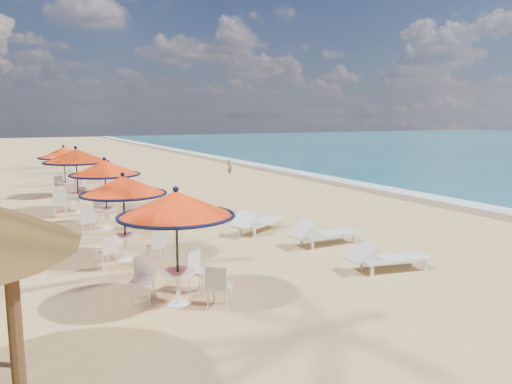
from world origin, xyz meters
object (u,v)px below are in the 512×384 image
at_px(station_2, 105,177).
at_px(lounger_mid, 322,233).
at_px(station_0, 178,219).
at_px(lounger_far, 257,221).
at_px(station_3, 75,164).
at_px(lounger_near, 386,257).
at_px(station_1, 124,194).
at_px(station_4, 65,159).

distance_m(station_2, lounger_mid, 6.98).
xyz_separation_m(station_0, station_2, (0.06, 7.19, 0.00)).
xyz_separation_m(lounger_mid, lounger_far, (-0.91, 2.17, 0.01)).
bearing_deg(station_3, lounger_near, -63.91).
bearing_deg(lounger_far, station_1, 167.35).
height_order(station_0, lounger_near, station_0).
height_order(station_2, lounger_far, station_2).
xyz_separation_m(station_1, lounger_near, (5.11, -3.60, -1.35)).
bearing_deg(lounger_near, station_0, -171.22).
relative_size(station_2, station_4, 1.00).
bearing_deg(lounger_mid, lounger_near, -91.66).
xyz_separation_m(station_1, lounger_mid, (5.16, -1.01, -1.33)).
relative_size(station_2, station_3, 0.93).
bearing_deg(lounger_mid, station_0, -155.03).
relative_size(station_0, lounger_far, 1.06).
height_order(station_0, station_1, station_0).
xyz_separation_m(station_2, station_4, (-0.28, 7.40, 0.00)).
relative_size(station_1, station_4, 0.96).
bearing_deg(station_2, station_1, -94.17).
distance_m(station_3, station_4, 4.07).
bearing_deg(station_3, station_1, -88.84).
bearing_deg(station_1, lounger_near, -35.14).
xyz_separation_m(station_3, lounger_far, (4.40, -5.98, -1.45)).
relative_size(station_3, lounger_far, 1.15).
height_order(station_0, lounger_far, station_0).
distance_m(station_1, station_3, 7.14).
bearing_deg(lounger_near, station_2, 134.41).
distance_m(station_2, lounger_far, 4.95).
distance_m(station_1, lounger_mid, 5.42).
height_order(station_3, lounger_near, station_3).
relative_size(lounger_near, lounger_mid, 0.98).
bearing_deg(station_3, station_2, -82.80).
height_order(station_0, station_2, station_2).
bearing_deg(station_1, lounger_mid, -11.11).
height_order(station_1, station_3, station_3).
relative_size(station_4, lounger_far, 1.06).
distance_m(station_4, lounger_far, 10.99).
distance_m(station_4, lounger_mid, 13.33).
xyz_separation_m(station_4, lounger_far, (4.26, -10.04, -1.33)).
relative_size(station_0, station_4, 1.00).
height_order(lounger_near, lounger_mid, lounger_mid).
bearing_deg(lounger_near, station_1, 156.11).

